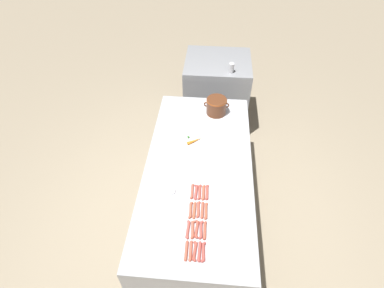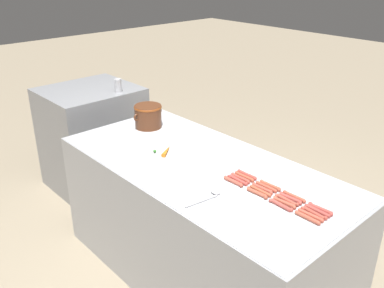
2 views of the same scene
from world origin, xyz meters
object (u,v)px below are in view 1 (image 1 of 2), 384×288
object	(u,v)px
hot_dog_7	(196,192)
hot_dog_17	(205,230)
hot_dog_2	(191,210)
hot_dog_6	(194,210)
hot_dog_18	(206,211)
back_cabinet	(216,93)
carrot	(195,140)
hot_dog_0	(186,251)
hot_dog_14	(202,210)
hot_dog_13	(201,230)
hot_dog_15	(203,193)
hot_dog_1	(188,229)
hot_dog_9	(197,229)
hot_dog_8	(195,251)
hot_dog_12	(199,252)
serving_spoon	(168,191)
hot_dog_11	(200,192)
hot_dog_4	(191,251)
hot_dog_10	(198,209)
hot_dog_5	(193,229)
soda_can	(231,68)
hot_dog_19	(207,192)
hot_dog_3	(192,191)
bean_pot	(216,105)
hot_dog_16	(203,252)

from	to	relation	value
hot_dog_7	hot_dog_17	size ratio (longest dim) A/B	1.00
hot_dog_2	hot_dog_6	xyz separation A→B (m)	(0.03, 0.00, 0.00)
hot_dog_7	hot_dog_18	xyz separation A→B (m)	(0.10, -0.18, 0.00)
back_cabinet	carrot	world-z (taller)	back_cabinet
hot_dog_0	hot_dog_14	xyz separation A→B (m)	(0.10, 0.35, 0.00)
hot_dog_13	hot_dog_15	world-z (taller)	same
hot_dog_7	carrot	world-z (taller)	carrot
hot_dog_1	hot_dog_9	bearing A→B (deg)	7.47
hot_dog_0	hot_dog_7	distance (m)	0.53
hot_dog_8	hot_dog_12	size ratio (longest dim) A/B	1.00
serving_spoon	hot_dog_7	bearing A→B (deg)	2.29
hot_dog_7	hot_dog_11	bearing A→B (deg)	7.48
hot_dog_8	hot_dog_13	bearing A→B (deg)	79.21
hot_dog_8	hot_dog_1	bearing A→B (deg)	111.55
hot_dog_4	hot_dog_15	world-z (taller)	same
hot_dog_10	hot_dog_13	bearing A→B (deg)	-79.48
hot_dog_7	hot_dog_9	world-z (taller)	same
hot_dog_15	serving_spoon	world-z (taller)	hot_dog_15
hot_dog_4	hot_dog_8	xyz separation A→B (m)	(0.03, -0.00, 0.00)
hot_dog_17	carrot	xyz separation A→B (m)	(-0.16, 0.98, 0.00)
hot_dog_18	hot_dog_5	bearing A→B (deg)	-118.32
back_cabinet	hot_dog_5	bearing A→B (deg)	-93.23
hot_dog_11	hot_dog_15	world-z (taller)	same
hot_dog_13	hot_dog_18	bearing A→B (deg)	79.92
hot_dog_11	soda_can	bearing A→B (deg)	81.39
hot_dog_10	hot_dog_0	bearing A→B (deg)	-100.00
hot_dog_1	hot_dog_12	size ratio (longest dim) A/B	1.00
back_cabinet	hot_dog_12	bearing A→B (deg)	-91.60
back_cabinet	hot_dog_18	world-z (taller)	back_cabinet
hot_dog_13	hot_dog_6	bearing A→B (deg)	111.43
hot_dog_9	hot_dog_19	xyz separation A→B (m)	(0.06, 0.35, 0.00)
hot_dog_1	hot_dog_0	bearing A→B (deg)	-88.54
hot_dog_1	hot_dog_3	distance (m)	0.36
hot_dog_9	hot_dog_15	bearing A→B (deg)	84.64
hot_dog_0	hot_dog_7	size ratio (longest dim) A/B	1.00
hot_dog_4	bean_pot	size ratio (longest dim) A/B	0.57
hot_dog_15	hot_dog_16	distance (m)	0.53
hot_dog_8	hot_dog_15	xyz separation A→B (m)	(0.03, 0.52, 0.00)
hot_dog_3	hot_dog_15	xyz separation A→B (m)	(0.10, -0.01, 0.00)
hot_dog_2	serving_spoon	xyz separation A→B (m)	(-0.21, 0.17, -0.00)
hot_dog_10	hot_dog_15	size ratio (longest dim) A/B	1.00
hot_dog_4	bean_pot	bearing A→B (deg)	85.16
hot_dog_16	hot_dog_0	bearing A→B (deg)	-179.58
hot_dog_18	carrot	world-z (taller)	carrot
hot_dog_2	hot_dog_14	size ratio (longest dim) A/B	1.00
hot_dog_18	hot_dog_16	bearing A→B (deg)	-90.18
hot_dog_11	hot_dog_15	xyz separation A→B (m)	(0.03, -0.00, 0.00)
hot_dog_6	hot_dog_18	world-z (taller)	same
hot_dog_9	hot_dog_11	bearing A→B (deg)	90.06
hot_dog_0	hot_dog_19	size ratio (longest dim) A/B	1.00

